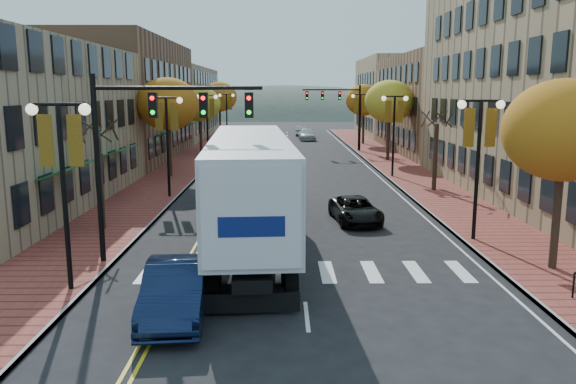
{
  "coord_description": "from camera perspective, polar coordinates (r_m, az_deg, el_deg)",
  "views": [
    {
      "loc": [
        -0.69,
        -17.25,
        6.41
      ],
      "look_at": [
        -0.46,
        6.0,
        2.2
      ],
      "focal_mm": 35.0,
      "sensor_mm": 36.0,
      "label": 1
    }
  ],
  "objects": [
    {
      "name": "building_right_far",
      "position": [
        83.49,
        12.89,
        9.38
      ],
      "size": [
        15.0,
        20.0,
        11.0
      ],
      "primitive_type": "cube",
      "color": "#9E8966",
      "rests_on": "ground"
    },
    {
      "name": "traffic_mast_near",
      "position": [
        20.86,
        -13.91,
        5.88
      ],
      "size": [
        6.1,
        0.35,
        7.0
      ],
      "color": "black",
      "rests_on": "ground"
    },
    {
      "name": "tree_right_b",
      "position": [
        36.8,
        14.73,
        3.43
      ],
      "size": [
        0.28,
        0.28,
        4.2
      ],
      "color": "#382619",
      "rests_on": "sidewalk_right"
    },
    {
      "name": "lamp_right_a",
      "position": [
        24.74,
        18.83,
        4.81
      ],
      "size": [
        1.96,
        0.36,
        6.05
      ],
      "color": "black",
      "rests_on": "ground"
    },
    {
      "name": "lamp_left_c",
      "position": [
        51.75,
        -8.21,
        7.81
      ],
      "size": [
        1.96,
        0.36,
        6.05
      ],
      "color": "black",
      "rests_on": "ground"
    },
    {
      "name": "tree_right_c",
      "position": [
        52.17,
        10.26,
        9.04
      ],
      "size": [
        4.48,
        4.48,
        7.21
      ],
      "color": "#382619",
      "rests_on": "sidewalk_right"
    },
    {
      "name": "sidewalk_right",
      "position": [
        51.08,
        10.38,
        2.97
      ],
      "size": [
        4.0,
        85.0,
        0.15
      ],
      "primitive_type": "cube",
      "color": "brown",
      "rests_on": "ground"
    },
    {
      "name": "car_far_oncoming",
      "position": [
        81.87,
        1.3,
        6.24
      ],
      "size": [
        1.57,
        4.15,
        1.35
      ],
      "primitive_type": "imported",
      "rotation": [
        0.0,
        0.0,
        3.11
      ],
      "color": "#A6A7AE",
      "rests_on": "ground"
    },
    {
      "name": "traffic_mast_far",
      "position": [
        59.59,
        5.43,
        8.79
      ],
      "size": [
        6.1,
        0.34,
        7.0
      ],
      "color": "black",
      "rests_on": "ground"
    },
    {
      "name": "tree_right_d",
      "position": [
        67.96,
        7.72,
        9.22
      ],
      "size": [
        4.35,
        4.35,
        7.0
      ],
      "color": "#382619",
      "rests_on": "sidewalk_right"
    },
    {
      "name": "tree_right_a",
      "position": [
        21.6,
        26.23,
        5.62
      ],
      "size": [
        4.16,
        4.16,
        6.69
      ],
      "color": "#382619",
      "rests_on": "sidewalk_right"
    },
    {
      "name": "semi_truck",
      "position": [
        24.2,
        -3.93,
        1.38
      ],
      "size": [
        4.08,
        18.51,
        4.59
      ],
      "rotation": [
        0.0,
        0.0,
        0.06
      ],
      "color": "black",
      "rests_on": "ground"
    },
    {
      "name": "building_left_far",
      "position": [
        79.95,
        -12.5,
        8.83
      ],
      "size": [
        12.0,
        26.0,
        9.5
      ],
      "primitive_type": "cube",
      "color": "#9E8966",
      "rests_on": "ground"
    },
    {
      "name": "navy_sedan",
      "position": [
        16.6,
        -11.36,
        -9.73
      ],
      "size": [
        2.05,
        4.92,
        1.58
      ],
      "primitive_type": "imported",
      "rotation": [
        0.0,
        0.0,
        0.08
      ],
      "color": "#0C1733",
      "rests_on": "ground"
    },
    {
      "name": "lamp_right_b",
      "position": [
        42.11,
        10.73,
        7.2
      ],
      "size": [
        1.96,
        0.36,
        6.05
      ],
      "color": "black",
      "rests_on": "ground"
    },
    {
      "name": "lamp_right_c",
      "position": [
        59.85,
        7.37,
        8.15
      ],
      "size": [
        1.96,
        0.36,
        6.05
      ],
      "color": "black",
      "rests_on": "ground"
    },
    {
      "name": "car_far_silver",
      "position": [
        74.19,
        1.93,
        5.87
      ],
      "size": [
        2.23,
        5.14,
        1.47
      ],
      "primitive_type": "imported",
      "rotation": [
        0.0,
        0.0,
        0.03
      ],
      "color": "#B2B3BA",
      "rests_on": "ground"
    },
    {
      "name": "lamp_left_a",
      "position": [
        18.67,
        -21.99,
        3.01
      ],
      "size": [
        1.96,
        0.36,
        6.05
      ],
      "color": "black",
      "rests_on": "ground"
    },
    {
      "name": "building_left_mid",
      "position": [
        55.7,
        -17.82,
        8.84
      ],
      "size": [
        12.0,
        24.0,
        11.0
      ],
      "primitive_type": "cube",
      "color": "brown",
      "rests_on": "ground"
    },
    {
      "name": "tree_left_a",
      "position": [
        26.91,
        -18.55,
        0.83
      ],
      "size": [
        0.28,
        0.28,
        4.2
      ],
      "color": "#382619",
      "rests_on": "sidewalk_left"
    },
    {
      "name": "tree_left_c",
      "position": [
        57.87,
        -8.94,
        8.8
      ],
      "size": [
        4.16,
        4.16,
        6.69
      ],
      "color": "#382619",
      "rests_on": "sidewalk_left"
    },
    {
      "name": "lamp_left_b",
      "position": [
        34.01,
        -12.2,
        6.46
      ],
      "size": [
        1.96,
        0.36,
        6.05
      ],
      "color": "black",
      "rests_on": "ground"
    },
    {
      "name": "car_far_white",
      "position": [
        69.87,
        -1.33,
        5.65
      ],
      "size": [
        1.97,
        4.69,
        1.58
      ],
      "primitive_type": "imported",
      "rotation": [
        0.0,
        0.0,
        -0.02
      ],
      "color": "silver",
      "rests_on": "ground"
    },
    {
      "name": "tree_left_b",
      "position": [
        42.09,
        -12.1,
        8.72
      ],
      "size": [
        4.48,
        4.48,
        7.21
      ],
      "color": "#382619",
      "rests_on": "sidewalk_left"
    },
    {
      "name": "tree_left_d",
      "position": [
        75.71,
        -6.97,
        9.57
      ],
      "size": [
        4.61,
        4.61,
        7.42
      ],
      "color": "#382619",
      "rests_on": "sidewalk_left"
    },
    {
      "name": "ground",
      "position": [
        18.42,
        1.64,
        -10.11
      ],
      "size": [
        200.0,
        200.0,
        0.0
      ],
      "primitive_type": "plane",
      "color": "black",
      "rests_on": "ground"
    },
    {
      "name": "sidewalk_left",
      "position": [
        50.84,
        -9.99,
        2.95
      ],
      "size": [
        4.0,
        85.0,
        0.15
      ],
      "primitive_type": "cube",
      "color": "brown",
      "rests_on": "ground"
    },
    {
      "name": "black_suv",
      "position": [
        27.91,
        6.87,
        -1.8
      ],
      "size": [
        2.49,
        4.62,
        1.23
      ],
      "primitive_type": "imported",
      "rotation": [
        0.0,
        0.0,
        0.1
      ],
      "color": "black",
      "rests_on": "ground"
    },
    {
      "name": "lamp_left_d",
      "position": [
        69.62,
        -6.26,
        8.46
      ],
      "size": [
        1.96,
        0.36,
        6.05
      ],
      "color": "black",
      "rests_on": "ground"
    },
    {
      "name": "building_right_mid",
      "position": [
        62.3,
        17.56,
        8.49
      ],
      "size": [
        15.0,
        24.0,
        10.0
      ],
      "primitive_type": "cube",
      "color": "brown",
      "rests_on": "ground"
    }
  ]
}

